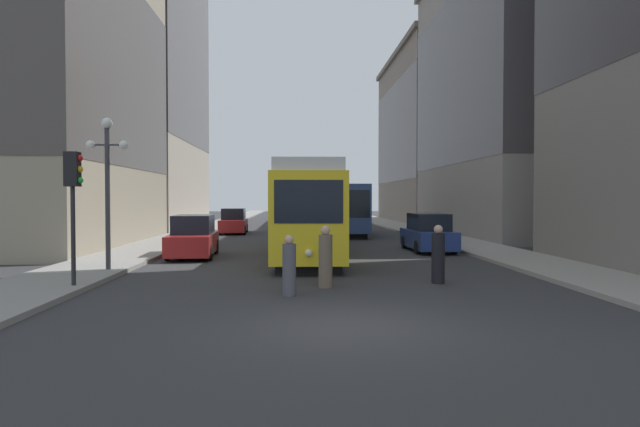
{
  "coord_description": "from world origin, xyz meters",
  "views": [
    {
      "loc": [
        -1.03,
        -11.09,
        2.55
      ],
      "look_at": [
        -0.14,
        8.36,
        2.02
      ],
      "focal_mm": 31.64,
      "sensor_mm": 36.0,
      "label": 1
    }
  ],
  "objects_px": {
    "pedestrian_crossing_far": "(289,267)",
    "pedestrian_on_sidewalk": "(438,256)",
    "parked_car_right_far": "(428,234)",
    "lamp_post_left_near": "(107,169)",
    "pedestrian_crossing_near": "(326,259)",
    "transit_bus": "(342,207)",
    "parked_car_left_mid": "(193,238)",
    "streetcar": "(307,208)",
    "parked_car_left_near": "(234,222)",
    "traffic_light_near_left": "(73,183)"
  },
  "relations": [
    {
      "from": "transit_bus",
      "to": "lamp_post_left_near",
      "type": "relative_size",
      "value": 2.19
    },
    {
      "from": "streetcar",
      "to": "lamp_post_left_near",
      "type": "height_order",
      "value": "lamp_post_left_near"
    },
    {
      "from": "streetcar",
      "to": "parked_car_left_mid",
      "type": "height_order",
      "value": "streetcar"
    },
    {
      "from": "pedestrian_crossing_far",
      "to": "pedestrian_on_sidewalk",
      "type": "distance_m",
      "value": 4.83
    },
    {
      "from": "parked_car_right_far",
      "to": "pedestrian_on_sidewalk",
      "type": "bearing_deg",
      "value": 77.62
    },
    {
      "from": "transit_bus",
      "to": "parked_car_left_near",
      "type": "height_order",
      "value": "transit_bus"
    },
    {
      "from": "transit_bus",
      "to": "traffic_light_near_left",
      "type": "bearing_deg",
      "value": -112.32
    },
    {
      "from": "parked_car_left_near",
      "to": "traffic_light_near_left",
      "type": "bearing_deg",
      "value": -95.42
    },
    {
      "from": "parked_car_left_near",
      "to": "pedestrian_crossing_near",
      "type": "xyz_separation_m",
      "value": [
        5.28,
        -24.88,
        -0.02
      ]
    },
    {
      "from": "streetcar",
      "to": "pedestrian_crossing_far",
      "type": "bearing_deg",
      "value": -93.02
    },
    {
      "from": "streetcar",
      "to": "pedestrian_on_sidewalk",
      "type": "xyz_separation_m",
      "value": [
        3.74,
        -8.52,
        -1.28
      ]
    },
    {
      "from": "parked_car_left_mid",
      "to": "pedestrian_crossing_near",
      "type": "xyz_separation_m",
      "value": [
        5.28,
        -8.66,
        -0.02
      ]
    },
    {
      "from": "parked_car_right_far",
      "to": "lamp_post_left_near",
      "type": "xyz_separation_m",
      "value": [
        -12.73,
        -7.57,
        2.69
      ]
    },
    {
      "from": "transit_bus",
      "to": "parked_car_left_mid",
      "type": "bearing_deg",
      "value": -117.95
    },
    {
      "from": "streetcar",
      "to": "traffic_light_near_left",
      "type": "relative_size",
      "value": 3.94
    },
    {
      "from": "transit_bus",
      "to": "parked_car_left_mid",
      "type": "relative_size",
      "value": 2.31
    },
    {
      "from": "parked_car_right_far",
      "to": "pedestrian_crossing_far",
      "type": "bearing_deg",
      "value": 60.97
    },
    {
      "from": "pedestrian_crossing_near",
      "to": "lamp_post_left_near",
      "type": "height_order",
      "value": "lamp_post_left_near"
    },
    {
      "from": "pedestrian_crossing_near",
      "to": "pedestrian_crossing_far",
      "type": "bearing_deg",
      "value": -120.61
    },
    {
      "from": "parked_car_left_mid",
      "to": "pedestrian_on_sidewalk",
      "type": "bearing_deg",
      "value": -45.58
    },
    {
      "from": "parked_car_left_mid",
      "to": "traffic_light_near_left",
      "type": "xyz_separation_m",
      "value": [
        -1.68,
        -8.89,
        2.13
      ]
    },
    {
      "from": "traffic_light_near_left",
      "to": "lamp_post_left_near",
      "type": "relative_size",
      "value": 0.72
    },
    {
      "from": "streetcar",
      "to": "lamp_post_left_near",
      "type": "relative_size",
      "value": 2.83
    },
    {
      "from": "parked_car_left_mid",
      "to": "pedestrian_on_sidewalk",
      "type": "relative_size",
      "value": 2.76
    },
    {
      "from": "parked_car_right_far",
      "to": "pedestrian_crossing_far",
      "type": "height_order",
      "value": "parked_car_right_far"
    },
    {
      "from": "pedestrian_crossing_near",
      "to": "traffic_light_near_left",
      "type": "height_order",
      "value": "traffic_light_near_left"
    },
    {
      "from": "parked_car_right_far",
      "to": "traffic_light_near_left",
      "type": "bearing_deg",
      "value": 40.98
    },
    {
      "from": "pedestrian_crossing_far",
      "to": "pedestrian_on_sidewalk",
      "type": "relative_size",
      "value": 0.91
    },
    {
      "from": "transit_bus",
      "to": "parked_car_right_far",
      "type": "xyz_separation_m",
      "value": [
        3.06,
        -13.05,
        -1.1
      ]
    },
    {
      "from": "parked_car_left_near",
      "to": "parked_car_right_far",
      "type": "relative_size",
      "value": 0.95
    },
    {
      "from": "lamp_post_left_near",
      "to": "parked_car_left_near",
      "type": "bearing_deg",
      "value": 84.98
    },
    {
      "from": "pedestrian_crossing_near",
      "to": "traffic_light_near_left",
      "type": "bearing_deg",
      "value": -169.89
    },
    {
      "from": "parked_car_right_far",
      "to": "transit_bus",
      "type": "bearing_deg",
      "value": -77.31
    },
    {
      "from": "pedestrian_crossing_far",
      "to": "lamp_post_left_near",
      "type": "relative_size",
      "value": 0.31
    },
    {
      "from": "pedestrian_crossing_far",
      "to": "traffic_light_near_left",
      "type": "distance_m",
      "value": 6.43
    },
    {
      "from": "parked_car_left_mid",
      "to": "parked_car_right_far",
      "type": "distance_m",
      "value": 11.05
    },
    {
      "from": "parked_car_left_mid",
      "to": "parked_car_right_far",
      "type": "height_order",
      "value": "same"
    },
    {
      "from": "lamp_post_left_near",
      "to": "streetcar",
      "type": "bearing_deg",
      "value": 40.58
    },
    {
      "from": "parked_car_left_near",
      "to": "traffic_light_near_left",
      "type": "height_order",
      "value": "traffic_light_near_left"
    },
    {
      "from": "transit_bus",
      "to": "traffic_light_near_left",
      "type": "relative_size",
      "value": 3.04
    },
    {
      "from": "transit_bus",
      "to": "parked_car_left_mid",
      "type": "distance_m",
      "value": 17.14
    },
    {
      "from": "streetcar",
      "to": "traffic_light_near_left",
      "type": "height_order",
      "value": "streetcar"
    },
    {
      "from": "parked_car_left_mid",
      "to": "lamp_post_left_near",
      "type": "relative_size",
      "value": 0.95
    },
    {
      "from": "transit_bus",
      "to": "pedestrian_crossing_near",
      "type": "distance_m",
      "value": 24.05
    },
    {
      "from": "pedestrian_crossing_near",
      "to": "pedestrian_on_sidewalk",
      "type": "xyz_separation_m",
      "value": [
        3.41,
        0.63,
        -0.01
      ]
    },
    {
      "from": "parked_car_left_near",
      "to": "pedestrian_on_sidewalk",
      "type": "height_order",
      "value": "parked_car_left_near"
    },
    {
      "from": "parked_car_left_near",
      "to": "traffic_light_near_left",
      "type": "xyz_separation_m",
      "value": [
        -1.68,
        -25.11,
        2.13
      ]
    },
    {
      "from": "transit_bus",
      "to": "pedestrian_on_sidewalk",
      "type": "height_order",
      "value": "transit_bus"
    },
    {
      "from": "parked_car_left_near",
      "to": "lamp_post_left_near",
      "type": "distance_m",
      "value": 21.85
    },
    {
      "from": "pedestrian_crossing_near",
      "to": "pedestrian_on_sidewalk",
      "type": "height_order",
      "value": "pedestrian_crossing_near"
    }
  ]
}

